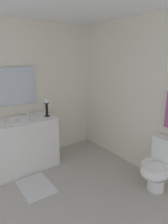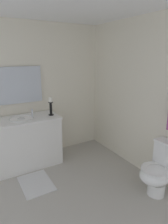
{
  "view_description": "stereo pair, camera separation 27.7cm",
  "coord_description": "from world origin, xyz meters",
  "px_view_note": "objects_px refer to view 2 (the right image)",
  "views": [
    {
      "loc": [
        1.8,
        -1.1,
        1.87
      ],
      "look_at": [
        -0.39,
        0.5,
        1.1
      ],
      "focal_mm": 31.78,
      "sensor_mm": 36.0,
      "label": 1
    },
    {
      "loc": [
        1.95,
        -0.87,
        1.87
      ],
      "look_at": [
        -0.39,
        0.5,
        1.1
      ],
      "focal_mm": 31.78,
      "sensor_mm": 36.0,
      "label": 2
    }
  ],
  "objects_px": {
    "mirror": "(15,86)",
    "sink_basin": "(22,121)",
    "bath_mat": "(36,183)",
    "vanity_cabinet": "(23,143)",
    "toilet": "(159,171)",
    "candle_holder_tall": "(51,106)"
  },
  "relations": [
    {
      "from": "sink_basin",
      "to": "toilet",
      "type": "distance_m",
      "value": 2.24
    },
    {
      "from": "sink_basin",
      "to": "bath_mat",
      "type": "distance_m",
      "value": 1.03
    },
    {
      "from": "candle_holder_tall",
      "to": "toilet",
      "type": "height_order",
      "value": "candle_holder_tall"
    },
    {
      "from": "mirror",
      "to": "sink_basin",
      "type": "bearing_deg",
      "value": 0.2
    },
    {
      "from": "toilet",
      "to": "sink_basin",
      "type": "bearing_deg",
      "value": -140.55
    },
    {
      "from": "mirror",
      "to": "vanity_cabinet",
      "type": "bearing_deg",
      "value": -0.01
    },
    {
      "from": "candle_holder_tall",
      "to": "vanity_cabinet",
      "type": "bearing_deg",
      "value": -96.62
    },
    {
      "from": "mirror",
      "to": "bath_mat",
      "type": "bearing_deg",
      "value": 0.0
    },
    {
      "from": "candle_holder_tall",
      "to": "bath_mat",
      "type": "distance_m",
      "value": 1.27
    },
    {
      "from": "sink_basin",
      "to": "mirror",
      "type": "distance_m",
      "value": 0.62
    },
    {
      "from": "candle_holder_tall",
      "to": "bath_mat",
      "type": "bearing_deg",
      "value": -41.59
    },
    {
      "from": "sink_basin",
      "to": "candle_holder_tall",
      "type": "xyz_separation_m",
      "value": [
        0.06,
        0.5,
        0.2
      ]
    },
    {
      "from": "vanity_cabinet",
      "to": "bath_mat",
      "type": "distance_m",
      "value": 0.76
    },
    {
      "from": "candle_holder_tall",
      "to": "bath_mat",
      "type": "xyz_separation_m",
      "value": [
        0.57,
        -0.5,
        -1.02
      ]
    },
    {
      "from": "toilet",
      "to": "bath_mat",
      "type": "relative_size",
      "value": 1.25
    },
    {
      "from": "vanity_cabinet",
      "to": "sink_basin",
      "type": "relative_size",
      "value": 3.1
    },
    {
      "from": "bath_mat",
      "to": "mirror",
      "type": "bearing_deg",
      "value": -180.0
    },
    {
      "from": "mirror",
      "to": "candle_holder_tall",
      "type": "distance_m",
      "value": 0.7
    },
    {
      "from": "candle_holder_tall",
      "to": "toilet",
      "type": "relative_size",
      "value": 0.42
    },
    {
      "from": "vanity_cabinet",
      "to": "sink_basin",
      "type": "distance_m",
      "value": 0.39
    },
    {
      "from": "mirror",
      "to": "candle_holder_tall",
      "type": "height_order",
      "value": "mirror"
    },
    {
      "from": "candle_holder_tall",
      "to": "mirror",
      "type": "bearing_deg",
      "value": -123.94
    }
  ]
}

